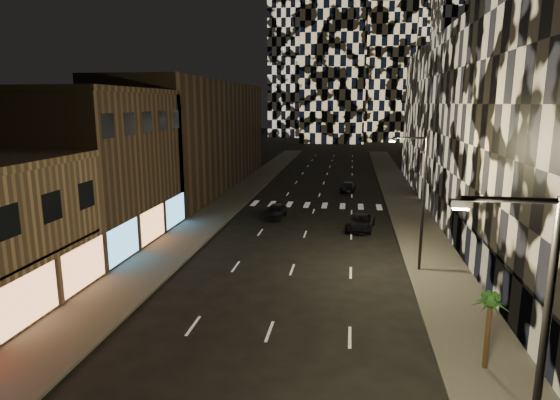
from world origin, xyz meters
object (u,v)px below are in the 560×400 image
(car_dark_oncoming, at_px, (348,186))
(car_dark_rightlane, at_px, (360,222))
(streetlight_far, at_px, (420,194))
(palm_tree, at_px, (490,306))
(car_dark_midlane, at_px, (276,211))
(streetlight_near, at_px, (532,348))

(car_dark_oncoming, bearing_deg, car_dark_rightlane, 97.89)
(streetlight_far, bearing_deg, palm_tree, -83.47)
(car_dark_midlane, bearing_deg, palm_tree, -58.17)
(car_dark_midlane, bearing_deg, streetlight_far, -44.21)
(streetlight_near, distance_m, car_dark_midlane, 35.78)
(palm_tree, bearing_deg, car_dark_oncoming, 98.62)
(car_dark_midlane, xyz_separation_m, car_dark_rightlane, (8.29, -3.23, -0.04))
(car_dark_oncoming, height_order, car_dark_rightlane, car_dark_rightlane)
(streetlight_near, xyz_separation_m, car_dark_rightlane, (-3.56, 30.20, -4.67))
(streetlight_near, distance_m, palm_tree, 8.44)
(streetlight_near, xyz_separation_m, car_dark_midlane, (-11.85, 33.44, -4.64))
(car_dark_oncoming, distance_m, car_dark_rightlane, 18.93)
(streetlight_far, xyz_separation_m, car_dark_midlane, (-11.85, 13.44, -4.64))
(car_dark_midlane, bearing_deg, car_dark_oncoming, 70.28)
(streetlight_far, bearing_deg, streetlight_near, -90.00)
(streetlight_near, xyz_separation_m, palm_tree, (1.38, 7.97, -2.41))
(streetlight_far, relative_size, car_dark_midlane, 2.14)
(car_dark_oncoming, bearing_deg, palm_tree, 102.59)
(streetlight_far, distance_m, car_dark_midlane, 18.51)
(streetlight_near, relative_size, car_dark_oncoming, 2.03)
(car_dark_rightlane, height_order, palm_tree, palm_tree)
(streetlight_near, height_order, car_dark_rightlane, streetlight_near)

